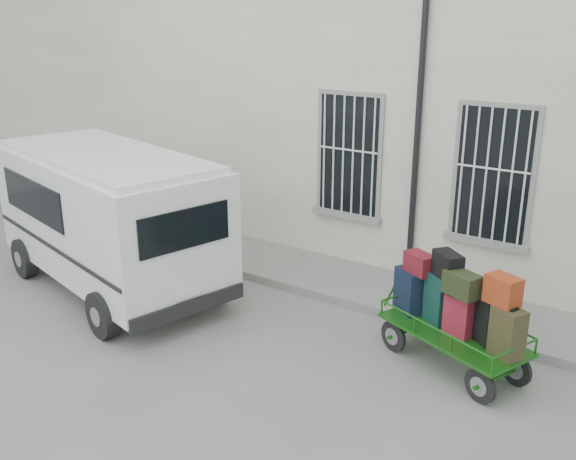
# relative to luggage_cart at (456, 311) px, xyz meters

# --- Properties ---
(ground) EXTENTS (80.00, 80.00, 0.00)m
(ground) POSITION_rel_luggage_cart_xyz_m (-2.69, -0.54, -0.87)
(ground) COLOR slate
(ground) RESTS_ON ground
(building) EXTENTS (24.00, 5.15, 6.00)m
(building) POSITION_rel_luggage_cart_xyz_m (-2.69, 4.96, 2.12)
(building) COLOR beige
(building) RESTS_ON ground
(sidewalk) EXTENTS (24.00, 1.70, 0.15)m
(sidewalk) POSITION_rel_luggage_cart_xyz_m (-2.69, 1.66, -0.80)
(sidewalk) COLOR gray
(sidewalk) RESTS_ON ground
(luggage_cart) EXTENTS (2.48, 1.65, 1.65)m
(luggage_cart) POSITION_rel_luggage_cart_xyz_m (0.00, 0.00, 0.00)
(luggage_cart) COLOR black
(luggage_cart) RESTS_ON ground
(van) EXTENTS (5.33, 3.23, 2.52)m
(van) POSITION_rel_luggage_cart_xyz_m (-6.09, -0.80, 0.57)
(van) COLOR white
(van) RESTS_ON ground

